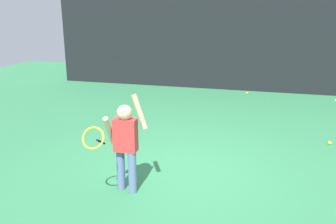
# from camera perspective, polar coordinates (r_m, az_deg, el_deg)

# --- Properties ---
(ground_plane) EXTENTS (20.00, 20.00, 0.00)m
(ground_plane) POSITION_cam_1_polar(r_m,az_deg,el_deg) (5.54, 2.45, -9.17)
(ground_plane) COLOR #2D7247
(back_fence_windscreen) EXTENTS (11.20, 0.08, 3.56)m
(back_fence_windscreen) POSITION_cam_1_polar(r_m,az_deg,el_deg) (10.95, 9.94, 12.76)
(back_fence_windscreen) COLOR black
(back_fence_windscreen) RESTS_ON ground
(fence_post_0) EXTENTS (0.09, 0.09, 3.71)m
(fence_post_0) POSITION_cam_1_polar(r_m,az_deg,el_deg) (12.77, -15.82, 13.17)
(fence_post_0) COLOR slate
(fence_post_0) RESTS_ON ground
(fence_post_1) EXTENTS (0.09, 0.09, 3.71)m
(fence_post_1) POSITION_cam_1_polar(r_m,az_deg,el_deg) (11.34, 0.57, 13.47)
(fence_post_1) COLOR slate
(fence_post_1) RESTS_ON ground
(fence_post_2) EXTENTS (0.09, 0.09, 3.71)m
(fence_post_2) POSITION_cam_1_polar(r_m,az_deg,el_deg) (10.98, 19.69, 12.49)
(fence_post_2) COLOR slate
(fence_post_2) RESTS_ON ground
(tennis_player) EXTENTS (0.69, 0.61, 1.35)m
(tennis_player) POSITION_cam_1_polar(r_m,az_deg,el_deg) (4.64, -7.08, -4.65)
(tennis_player) COLOR slate
(tennis_player) RESTS_ON ground
(tennis_ball_0) EXTENTS (0.07, 0.07, 0.07)m
(tennis_ball_0) POSITION_cam_1_polar(r_m,az_deg,el_deg) (7.11, 24.68, -4.57)
(tennis_ball_0) COLOR #CCE033
(tennis_ball_0) RESTS_ON ground
(tennis_ball_2) EXTENTS (0.07, 0.07, 0.07)m
(tennis_ball_2) POSITION_cam_1_polar(r_m,az_deg,el_deg) (10.65, 12.65, 3.01)
(tennis_ball_2) COLOR #CCE033
(tennis_ball_2) RESTS_ON ground
(tennis_ball_3) EXTENTS (0.07, 0.07, 0.07)m
(tennis_ball_3) POSITION_cam_1_polar(r_m,az_deg,el_deg) (9.81, -5.44, 2.23)
(tennis_ball_3) COLOR #CCE033
(tennis_ball_3) RESTS_ON ground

